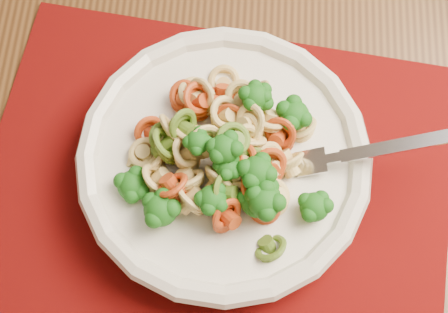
% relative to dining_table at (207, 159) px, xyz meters
% --- Properties ---
extents(dining_table, '(1.76, 1.35, 0.71)m').
position_rel_dining_table_xyz_m(dining_table, '(0.00, 0.00, 0.00)').
color(dining_table, '#593719').
rests_on(dining_table, ground).
extents(placemat, '(0.46, 0.37, 0.00)m').
position_rel_dining_table_xyz_m(placemat, '(0.03, -0.05, 0.08)').
color(placemat, '#5C0803').
rests_on(placemat, dining_table).
extents(pasta_bowl, '(0.25, 0.25, 0.05)m').
position_rel_dining_table_xyz_m(pasta_bowl, '(0.03, -0.04, 0.11)').
color(pasta_bowl, silver).
rests_on(pasta_bowl, placemat).
extents(pasta_broccoli_heap, '(0.22, 0.22, 0.06)m').
position_rel_dining_table_xyz_m(pasta_broccoli_heap, '(0.03, -0.04, 0.13)').
color(pasta_broccoli_heap, tan).
rests_on(pasta_broccoli_heap, pasta_bowl).
extents(fork, '(0.18, 0.09, 0.08)m').
position_rel_dining_table_xyz_m(fork, '(0.10, -0.02, 0.13)').
color(fork, silver).
rests_on(fork, pasta_bowl).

